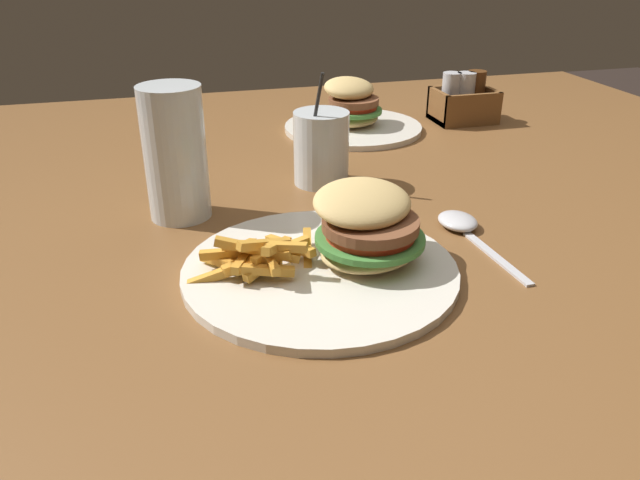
% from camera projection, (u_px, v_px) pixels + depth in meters
% --- Properties ---
extents(dining_table, '(1.57, 1.32, 0.78)m').
position_uv_depth(dining_table, '(354.00, 266.00, 0.94)').
color(dining_table, brown).
rests_on(dining_table, ground_plane).
extents(meal_plate_near, '(0.30, 0.30, 0.10)m').
position_uv_depth(meal_plate_near, '(338.00, 249.00, 0.67)').
color(meal_plate_near, silver).
rests_on(meal_plate_near, dining_table).
extents(beer_glass, '(0.08, 0.08, 0.17)m').
position_uv_depth(beer_glass, '(176.00, 159.00, 0.78)').
color(beer_glass, silver).
rests_on(beer_glass, dining_table).
extents(juice_glass, '(0.08, 0.08, 0.17)m').
position_uv_depth(juice_glass, '(321.00, 150.00, 0.90)').
color(juice_glass, silver).
rests_on(juice_glass, dining_table).
extents(spoon, '(0.05, 0.18, 0.02)m').
position_uv_depth(spoon, '(461.00, 224.00, 0.77)').
color(spoon, silver).
rests_on(spoon, dining_table).
extents(meal_plate_far, '(0.25, 0.25, 0.10)m').
position_uv_depth(meal_plate_far, '(352.00, 115.00, 1.15)').
color(meal_plate_far, silver).
rests_on(meal_plate_far, dining_table).
extents(condiment_caddy, '(0.11, 0.09, 0.09)m').
position_uv_depth(condiment_caddy, '(463.00, 102.00, 1.20)').
color(condiment_caddy, brown).
rests_on(condiment_caddy, dining_table).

